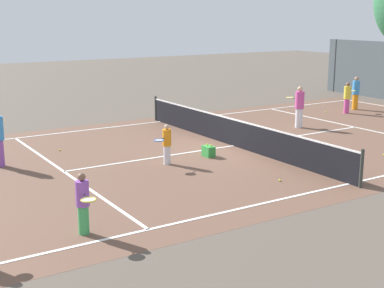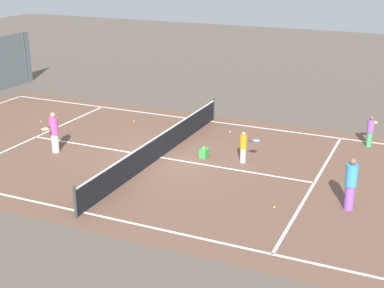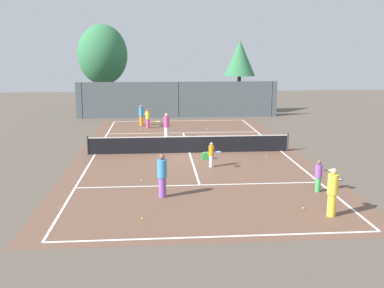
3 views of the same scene
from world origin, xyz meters
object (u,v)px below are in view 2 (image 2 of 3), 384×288
(tennis_ball_1, at_px, (274,207))
(tennis_ball_4, at_px, (134,121))
(player_5, at_px, (370,131))
(player_6, at_px, (54,132))
(tennis_ball_5, at_px, (230,132))
(player_3, at_px, (351,183))
(tennis_ball_3, at_px, (41,121))
(player_2, at_px, (244,147))
(ball_crate, at_px, (204,153))

(tennis_ball_1, distance_m, tennis_ball_4, 11.19)
(player_5, height_order, tennis_ball_1, player_5)
(player_6, distance_m, tennis_ball_5, 8.08)
(tennis_ball_4, relative_size, tennis_ball_5, 1.00)
(player_3, relative_size, tennis_ball_3, 27.54)
(player_2, height_order, tennis_ball_5, player_2)
(tennis_ball_1, relative_size, tennis_ball_5, 1.00)
(player_6, bearing_deg, tennis_ball_5, -46.56)
(tennis_ball_1, bearing_deg, tennis_ball_4, 54.36)
(player_3, distance_m, tennis_ball_4, 12.68)
(ball_crate, bearing_deg, tennis_ball_4, 58.81)
(player_2, bearing_deg, tennis_ball_4, 66.31)
(player_5, distance_m, tennis_ball_3, 15.69)
(player_5, bearing_deg, player_3, -178.30)
(player_6, relative_size, ball_crate, 4.06)
(player_3, xyz_separation_m, tennis_ball_1, (-0.95, 2.26, -0.90))
(player_3, bearing_deg, tennis_ball_4, 63.86)
(player_5, relative_size, ball_crate, 3.20)
(player_5, bearing_deg, tennis_ball_1, 164.81)
(tennis_ball_5, bearing_deg, ball_crate, -177.73)
(player_2, bearing_deg, player_3, -119.59)
(player_2, height_order, tennis_ball_4, player_2)
(tennis_ball_4, bearing_deg, player_5, -84.45)
(ball_crate, distance_m, tennis_ball_1, 5.27)
(player_2, xyz_separation_m, ball_crate, (-0.11, 1.68, -0.49))
(tennis_ball_3, bearing_deg, tennis_ball_5, -75.69)
(ball_crate, bearing_deg, tennis_ball_3, 83.11)
(tennis_ball_5, bearing_deg, tennis_ball_1, -149.08)
(player_3, relative_size, tennis_ball_1, 27.54)
(player_3, distance_m, player_5, 6.66)
(player_6, relative_size, tennis_ball_3, 26.53)
(player_6, distance_m, tennis_ball_4, 5.29)
(player_5, xyz_separation_m, tennis_ball_4, (-1.08, 11.15, -0.68))
(player_3, xyz_separation_m, tennis_ball_3, (3.61, 15.57, -0.90))
(player_3, bearing_deg, player_2, 60.41)
(player_3, distance_m, tennis_ball_1, 2.61)
(player_3, relative_size, tennis_ball_5, 27.54)
(player_6, height_order, tennis_ball_3, player_6)
(tennis_ball_1, xyz_separation_m, tennis_ball_3, (4.56, 13.31, 0.00))
(player_3, xyz_separation_m, tennis_ball_4, (5.57, 11.35, -0.90))
(ball_crate, bearing_deg, player_3, -111.67)
(player_2, distance_m, tennis_ball_3, 11.06)
(player_2, xyz_separation_m, tennis_ball_3, (1.01, 11.00, -0.64))
(player_3, height_order, tennis_ball_4, player_3)
(player_6, xyz_separation_m, ball_crate, (2.05, -5.97, -0.72))
(player_3, bearing_deg, ball_crate, 68.33)
(tennis_ball_1, height_order, tennis_ball_4, same)
(tennis_ball_1, bearing_deg, tennis_ball_5, 30.92)
(ball_crate, bearing_deg, player_2, -86.23)
(tennis_ball_5, bearing_deg, tennis_ball_3, 104.31)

